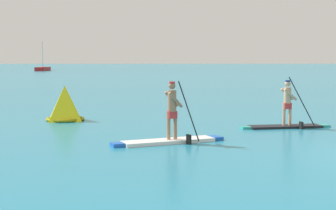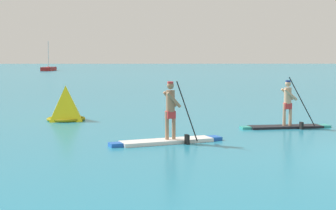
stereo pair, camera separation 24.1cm
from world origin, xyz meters
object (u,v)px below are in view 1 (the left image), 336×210
(paddleboarder_mid_center, at_px, (287,117))
(sailboat_left_horizon, at_px, (43,67))
(paddleboarder_near_left, at_px, (170,131))
(race_marker_buoy, at_px, (65,105))

(paddleboarder_mid_center, xyz_separation_m, sailboat_left_horizon, (-25.43, 84.60, 0.29))
(paddleboarder_near_left, bearing_deg, sailboat_left_horizon, 83.21)
(paddleboarder_near_left, xyz_separation_m, sailboat_left_horizon, (-21.04, 87.67, 0.31))
(paddleboarder_near_left, xyz_separation_m, paddleboarder_mid_center, (4.38, 3.07, 0.02))
(paddleboarder_mid_center, distance_m, race_marker_buoy, 8.71)
(paddleboarder_mid_center, relative_size, sailboat_left_horizon, 0.51)
(paddleboarder_near_left, bearing_deg, race_marker_buoy, 105.00)
(paddleboarder_mid_center, xyz_separation_m, race_marker_buoy, (-8.34, 2.52, 0.25))
(race_marker_buoy, xyz_separation_m, sailboat_left_horizon, (-17.09, 82.08, 0.03))
(paddleboarder_near_left, height_order, paddleboarder_mid_center, same)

